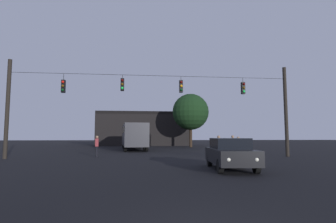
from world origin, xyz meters
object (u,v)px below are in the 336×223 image
at_px(city_bus, 134,134).
at_px(pedestrian_crossing_right, 233,145).
at_px(tree_left_silhouette, 190,112).
at_px(pedestrian_crossing_center, 238,146).
at_px(pedestrian_near_bus, 97,145).
at_px(car_near_right, 230,153).
at_px(pedestrian_crossing_left, 219,145).

height_order(city_bus, pedestrian_crossing_right, city_bus).
xyz_separation_m(city_bus, tree_left_silhouette, (8.32, 6.80, 3.39)).
xyz_separation_m(pedestrian_crossing_center, tree_left_silhouette, (0.42, 20.43, 4.37)).
xyz_separation_m(pedestrian_crossing_center, pedestrian_near_bus, (-10.53, 2.44, 0.04)).
height_order(city_bus, car_near_right, city_bus).
relative_size(car_near_right, tree_left_silhouette, 0.56).
bearing_deg(pedestrian_near_bus, pedestrian_crossing_center, -13.06).
bearing_deg(pedestrian_crossing_left, pedestrian_crossing_center, -15.22).
bearing_deg(pedestrian_crossing_right, pedestrian_crossing_left, -140.35).
bearing_deg(pedestrian_crossing_right, pedestrian_near_bus, 175.71).
bearing_deg(tree_left_silhouette, pedestrian_crossing_right, -90.78).
xyz_separation_m(pedestrian_crossing_right, pedestrian_near_bus, (-10.70, 0.80, -0.02)).
height_order(city_bus, pedestrian_crossing_center, city_bus).
xyz_separation_m(city_bus, pedestrian_crossing_left, (6.53, -13.26, -0.92)).
bearing_deg(city_bus, tree_left_silhouette, 39.28).
bearing_deg(tree_left_silhouette, pedestrian_near_bus, -121.33).
bearing_deg(car_near_right, pedestrian_crossing_left, 77.63).
distance_m(pedestrian_crossing_right, pedestrian_near_bus, 10.73).
distance_m(city_bus, pedestrian_crossing_center, 15.78).
height_order(pedestrian_crossing_right, tree_left_silhouette, tree_left_silhouette).
bearing_deg(tree_left_silhouette, car_near_right, -96.93).
height_order(pedestrian_crossing_center, pedestrian_near_bus, pedestrian_near_bus).
relative_size(pedestrian_crossing_center, pedestrian_near_bus, 0.96).
bearing_deg(pedestrian_near_bus, car_near_right, -48.59).
bearing_deg(city_bus, pedestrian_crossing_center, -59.93).
bearing_deg(pedestrian_near_bus, pedestrian_crossing_left, -12.74).
xyz_separation_m(pedestrian_crossing_left, pedestrian_near_bus, (-9.16, 2.07, -0.01)).
bearing_deg(pedestrian_crossing_right, tree_left_silhouette, 89.22).
bearing_deg(pedestrian_crossing_left, city_bus, 116.22).
height_order(car_near_right, pedestrian_crossing_right, pedestrian_crossing_right).
relative_size(pedestrian_crossing_left, pedestrian_crossing_right, 0.99).
distance_m(pedestrian_crossing_center, tree_left_silhouette, 20.90).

